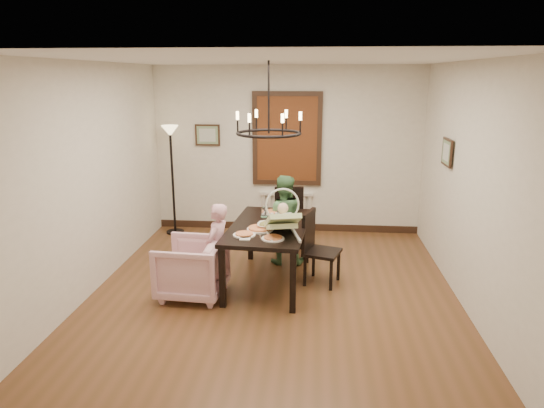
% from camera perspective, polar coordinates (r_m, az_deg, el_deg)
% --- Properties ---
extents(room_shell, '(4.51, 5.00, 2.81)m').
position_cam_1_polar(room_shell, '(6.13, 0.55, 3.33)').
color(room_shell, brown).
rests_on(room_shell, ground).
extents(dining_table, '(1.07, 1.75, 0.79)m').
position_cam_1_polar(dining_table, '(6.20, -0.36, -3.23)').
color(dining_table, black).
rests_on(dining_table, room_shell).
extents(chair_far, '(0.49, 0.49, 1.00)m').
position_cam_1_polar(chair_far, '(7.29, 2.11, -2.10)').
color(chair_far, black).
rests_on(chair_far, room_shell).
extents(chair_right, '(0.53, 0.53, 0.96)m').
position_cam_1_polar(chair_right, '(6.28, 5.96, -5.18)').
color(chair_right, black).
rests_on(chair_right, room_shell).
extents(armchair, '(0.84, 0.82, 0.71)m').
position_cam_1_polar(armchair, '(6.03, -9.44, -7.45)').
color(armchair, '#E7B1C7').
rests_on(armchair, room_shell).
extents(elderly_woman, '(0.31, 0.39, 0.95)m').
position_cam_1_polar(elderly_woman, '(6.04, -6.42, -6.12)').
color(elderly_woman, '#D596A2').
rests_on(elderly_woman, room_shell).
extents(seated_man, '(0.54, 0.43, 1.07)m').
position_cam_1_polar(seated_man, '(6.92, 1.30, -2.74)').
color(seated_man, '#4B7B49').
rests_on(seated_man, room_shell).
extents(baby_bouncer, '(0.56, 0.68, 0.39)m').
position_cam_1_polar(baby_bouncer, '(5.72, 1.19, -1.84)').
color(baby_bouncer, beige).
rests_on(baby_bouncer, dining_table).
extents(salad_bowl, '(0.33, 0.33, 0.08)m').
position_cam_1_polar(salad_bowl, '(6.02, -0.45, -2.54)').
color(salad_bowl, white).
rests_on(salad_bowl, dining_table).
extents(pizza_platter, '(0.33, 0.33, 0.04)m').
position_cam_1_polar(pizza_platter, '(5.96, -1.42, -2.92)').
color(pizza_platter, tan).
rests_on(pizza_platter, dining_table).
extents(drinking_glass, '(0.06, 0.06, 0.12)m').
position_cam_1_polar(drinking_glass, '(6.16, 1.20, -1.90)').
color(drinking_glass, silver).
rests_on(drinking_glass, dining_table).
extents(window_blinds, '(1.00, 0.03, 1.40)m').
position_cam_1_polar(window_blinds, '(8.16, 1.77, 7.65)').
color(window_blinds, brown).
rests_on(window_blinds, room_shell).
extents(radiator, '(0.92, 0.12, 0.62)m').
position_cam_1_polar(radiator, '(8.43, 1.72, -0.79)').
color(radiator, silver).
rests_on(radiator, room_shell).
extents(picture_back, '(0.42, 0.03, 0.36)m').
position_cam_1_polar(picture_back, '(8.35, -7.59, 8.05)').
color(picture_back, black).
rests_on(picture_back, room_shell).
extents(picture_right, '(0.03, 0.42, 0.36)m').
position_cam_1_polar(picture_right, '(6.81, 19.91, 5.75)').
color(picture_right, black).
rests_on(picture_right, room_shell).
extents(floor_lamp, '(0.30, 0.30, 1.80)m').
position_cam_1_polar(floor_lamp, '(8.31, -11.60, 2.59)').
color(floor_lamp, black).
rests_on(floor_lamp, room_shell).
extents(chandelier, '(0.80, 0.80, 0.04)m').
position_cam_1_polar(chandelier, '(5.93, -0.38, 8.32)').
color(chandelier, black).
rests_on(chandelier, room_shell).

